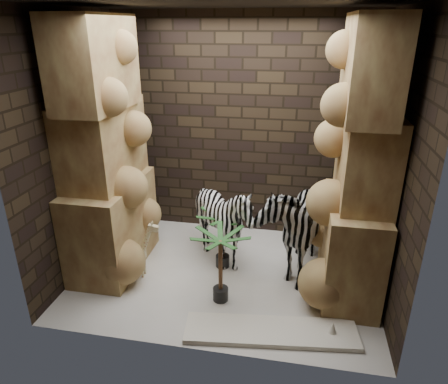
% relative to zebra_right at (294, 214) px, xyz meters
% --- Properties ---
extents(floor, '(3.50, 3.50, 0.00)m').
position_rel_zebra_right_xyz_m(floor, '(-0.78, -0.35, -0.72)').
color(floor, silver).
rests_on(floor, ground).
extents(ceiling, '(3.50, 3.50, 0.00)m').
position_rel_zebra_right_xyz_m(ceiling, '(-0.78, -0.35, 2.28)').
color(ceiling, black).
rests_on(ceiling, ground).
extents(wall_back, '(3.50, 0.00, 3.50)m').
position_rel_zebra_right_xyz_m(wall_back, '(-0.78, 0.90, 0.78)').
color(wall_back, black).
rests_on(wall_back, ground).
extents(wall_front, '(3.50, 0.00, 3.50)m').
position_rel_zebra_right_xyz_m(wall_front, '(-0.78, -1.60, 0.78)').
color(wall_front, black).
rests_on(wall_front, ground).
extents(wall_left, '(0.00, 3.00, 3.00)m').
position_rel_zebra_right_xyz_m(wall_left, '(-2.53, -0.35, 0.78)').
color(wall_left, black).
rests_on(wall_left, ground).
extents(wall_right, '(0.00, 3.00, 3.00)m').
position_rel_zebra_right_xyz_m(wall_right, '(0.97, -0.35, 0.78)').
color(wall_right, black).
rests_on(wall_right, ground).
extents(rock_pillar_left, '(0.68, 1.30, 3.00)m').
position_rel_zebra_right_xyz_m(rock_pillar_left, '(-2.18, -0.35, 0.78)').
color(rock_pillar_left, tan).
rests_on(rock_pillar_left, floor).
extents(rock_pillar_right, '(0.58, 1.25, 3.00)m').
position_rel_zebra_right_xyz_m(rock_pillar_right, '(0.64, -0.35, 0.78)').
color(rock_pillar_right, tan).
rests_on(rock_pillar_right, floor).
extents(zebra_right, '(0.81, 1.29, 1.44)m').
position_rel_zebra_right_xyz_m(zebra_right, '(0.00, 0.00, 0.00)').
color(zebra_right, white).
rests_on(zebra_right, floor).
extents(zebra_left, '(1.00, 1.21, 1.05)m').
position_rel_zebra_right_xyz_m(zebra_left, '(-0.83, -0.10, -0.19)').
color(zebra_left, white).
rests_on(zebra_left, floor).
extents(giraffe_toy, '(0.39, 0.14, 0.76)m').
position_rel_zebra_right_xyz_m(giraffe_toy, '(-1.83, -0.55, -0.34)').
color(giraffe_toy, beige).
rests_on(giraffe_toy, floor).
extents(palm_front, '(0.36, 0.36, 0.76)m').
position_rel_zebra_right_xyz_m(palm_front, '(-0.83, -0.17, -0.34)').
color(palm_front, '#1A4A15').
rests_on(palm_front, floor).
extents(palm_back, '(0.36, 0.36, 0.84)m').
position_rel_zebra_right_xyz_m(palm_back, '(-0.73, -0.83, -0.30)').
color(palm_back, '#1A4A15').
rests_on(palm_back, floor).
extents(surfboard, '(1.73, 0.62, 0.05)m').
position_rel_zebra_right_xyz_m(surfboard, '(-0.14, -1.26, -0.70)').
color(surfboard, silver).
rests_on(surfboard, floor).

